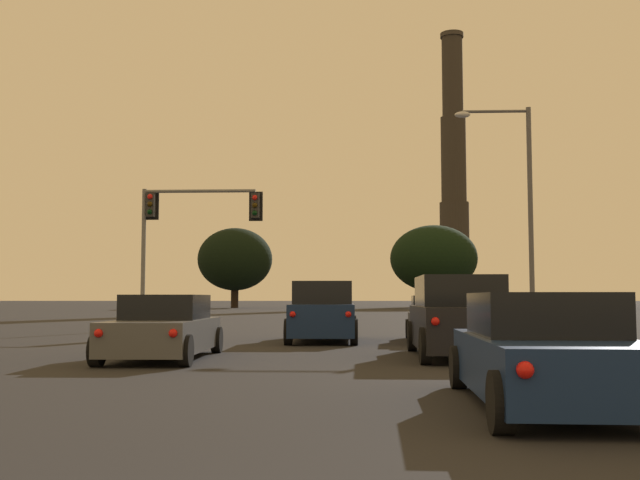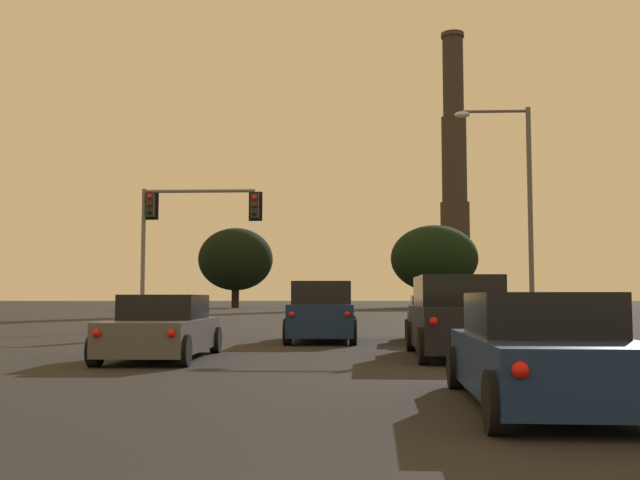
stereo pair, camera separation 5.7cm
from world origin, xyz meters
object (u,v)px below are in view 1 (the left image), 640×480
object	(u,v)px
sedan_right_lane_front	(439,320)
traffic_light_overhead_left	(183,222)
suv_right_lane_second	(459,318)
sedan_right_lane_third	(545,353)
sedan_left_lane_second	(164,329)
smokestack	(454,197)
street_lamp	(519,194)
suv_center_lane_front	(323,312)

from	to	relation	value
sedan_right_lane_front	traffic_light_overhead_left	distance (m)	13.03
suv_right_lane_second	sedan_right_lane_third	size ratio (longest dim) A/B	1.04
suv_right_lane_second	traffic_light_overhead_left	bearing A→B (deg)	125.45
sedan_left_lane_second	smokestack	xyz separation A→B (m)	(20.37, 102.71, 16.70)
suv_right_lane_second	traffic_light_overhead_left	xyz separation A→B (m)	(-9.58, 13.68, 3.64)
sedan_right_lane_front	smokestack	world-z (taller)	smokestack
sedan_left_lane_second	street_lamp	bearing A→B (deg)	50.45
sedan_right_lane_third	street_lamp	xyz separation A→B (m)	(4.34, 20.89, 4.88)
sedan_right_lane_front	sedan_right_lane_third	size ratio (longest dim) A/B	1.01
suv_center_lane_front	smokestack	xyz separation A→B (m)	(17.09, 95.86, 16.47)
suv_right_lane_second	sedan_right_lane_third	xyz separation A→B (m)	(-0.01, -7.79, -0.23)
sedan_right_lane_front	sedan_right_lane_third	bearing A→B (deg)	-88.32
traffic_light_overhead_left	smokestack	distance (m)	92.22
sedan_left_lane_second	sedan_right_lane_front	bearing A→B (deg)	43.36
sedan_right_lane_third	sedan_left_lane_second	bearing A→B (deg)	134.75
sedan_right_lane_front	suv_right_lane_second	size ratio (longest dim) A/B	0.97
suv_center_lane_front	street_lamp	xyz separation A→B (m)	(7.68, 6.99, 4.65)
suv_center_lane_front	suv_right_lane_second	bearing A→B (deg)	-61.70
sedan_right_lane_third	traffic_light_overhead_left	world-z (taller)	traffic_light_overhead_left
smokestack	suv_right_lane_second	bearing A→B (deg)	-97.67
sedan_right_lane_front	suv_right_lane_second	bearing A→B (deg)	-89.51
traffic_light_overhead_left	smokestack	bearing A→B (deg)	75.21
sedan_right_lane_front	sedan_right_lane_third	distance (m)	13.81
suv_center_lane_front	suv_right_lane_second	xyz separation A→B (m)	(3.36, -6.12, 0.00)
sedan_left_lane_second	sedan_right_lane_third	size ratio (longest dim) A/B	1.00
suv_center_lane_front	street_lamp	distance (m)	11.38
sedan_right_lane_third	traffic_light_overhead_left	xyz separation A→B (m)	(-9.56, 21.46, 3.87)
suv_center_lane_front	sedan_left_lane_second	distance (m)	7.59
sedan_right_lane_front	sedan_right_lane_third	xyz separation A→B (m)	(-0.24, -13.81, 0.00)
suv_right_lane_second	sedan_left_lane_second	xyz separation A→B (m)	(-6.64, -0.73, -0.23)
sedan_left_lane_second	smokestack	world-z (taller)	smokestack
suv_center_lane_front	traffic_light_overhead_left	distance (m)	10.45
sedan_right_lane_front	street_lamp	bearing A→B (deg)	62.65
suv_right_lane_second	smokestack	xyz separation A→B (m)	(13.73, 101.98, 16.47)
sedan_right_lane_front	traffic_light_overhead_left	xyz separation A→B (m)	(-9.81, 7.66, 3.87)
traffic_light_overhead_left	street_lamp	distance (m)	13.95
traffic_light_overhead_left	suv_right_lane_second	bearing A→B (deg)	-55.01
suv_center_lane_front	smokestack	distance (m)	98.76
sedan_right_lane_third	sedan_right_lane_front	bearing A→B (deg)	90.54
suv_right_lane_second	sedan_right_lane_third	distance (m)	7.79
sedan_right_lane_front	suv_center_lane_front	distance (m)	3.60
street_lamp	smokestack	distance (m)	90.15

